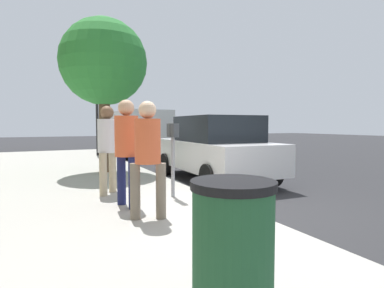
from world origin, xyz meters
name	(u,v)px	position (x,y,z in m)	size (l,w,h in m)	color
ground_plane	(237,215)	(0.00, 0.00, 0.00)	(80.00, 80.00, 0.00)	#2B2B2D
sidewalk_slab	(43,238)	(0.00, 3.00, 0.07)	(28.00, 6.00, 0.15)	#A8A59E
parking_meter	(173,144)	(1.14, 0.70, 1.17)	(0.36, 0.12, 1.41)	gray
pedestrian_at_meter	(127,144)	(0.79, 1.69, 1.22)	(0.53, 0.39, 1.80)	#191E4C
pedestrian_bystander	(148,150)	(-0.03, 1.59, 1.17)	(0.38, 0.50, 1.73)	#726656
parking_officer	(108,142)	(1.95, 1.78, 1.19)	(0.45, 0.39, 1.76)	tan
parked_sedan_near	(215,148)	(3.08, -1.35, 0.89)	(4.46, 2.08, 1.77)	silver
parked_van_far	(135,130)	(10.89, -1.35, 1.26)	(5.23, 2.19, 2.18)	silver
street_tree	(104,63)	(5.01, 1.25, 3.32)	(2.50, 2.50, 4.45)	brown
traffic_signal	(99,102)	(10.33, 0.47, 2.58)	(0.24, 0.44, 3.60)	black
trash_bin	(233,253)	(-2.67, 1.85, 0.66)	(0.59, 0.59, 1.01)	#1E4C2D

